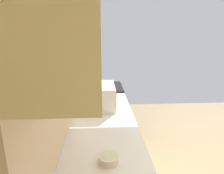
% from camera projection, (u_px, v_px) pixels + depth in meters
% --- Properties ---
extents(wall_back, '(3.82, 0.12, 2.69)m').
position_uv_depth(wall_back, '(59.00, 82.00, 1.62)').
color(wall_back, beige).
rests_on(wall_back, ground_plane).
extents(oven_range, '(0.66, 0.66, 1.08)m').
position_uv_depth(oven_range, '(103.00, 112.00, 3.22)').
color(oven_range, black).
rests_on(oven_range, ground_plane).
extents(microwave, '(0.49, 0.33, 0.27)m').
position_uv_depth(microwave, '(101.00, 96.00, 2.26)').
color(microwave, white).
rests_on(microwave, counter_run).
extents(bowl, '(0.14, 0.14, 0.05)m').
position_uv_depth(bowl, '(109.00, 159.00, 1.28)').
color(bowl, silver).
rests_on(bowl, counter_run).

